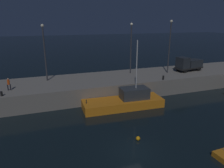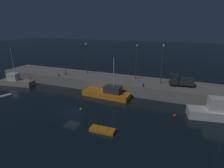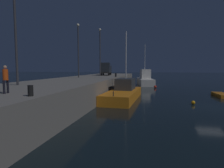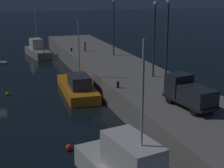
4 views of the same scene
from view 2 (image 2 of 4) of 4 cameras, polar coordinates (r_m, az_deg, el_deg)
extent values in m
plane|color=black|center=(33.71, -12.84, -8.76)|extent=(320.00, 320.00, 0.00)
cube|color=gray|center=(45.96, -1.87, 0.67)|extent=(61.48, 8.71, 2.46)
cube|color=gray|center=(53.38, -27.82, 0.40)|extent=(9.20, 3.95, 1.36)
cube|color=silver|center=(53.53, -28.75, 2.08)|extent=(2.91, 2.31, 1.82)
cylinder|color=silver|center=(52.36, -29.01, 6.42)|extent=(0.14, 0.14, 6.49)
cylinder|color=#262626|center=(50.57, -24.45, 1.09)|extent=(0.10, 0.10, 0.50)
cube|color=orange|center=(39.68, -1.84, -3.23)|extent=(10.72, 3.81, 1.12)
cube|color=#33383D|center=(38.58, 0.25, -1.82)|extent=(3.76, 2.34, 1.45)
cylinder|color=silver|center=(37.37, 0.55, 3.66)|extent=(0.14, 0.14, 6.20)
cylinder|color=#262626|center=(41.69, -7.84, -1.15)|extent=(0.10, 0.10, 0.50)
cube|color=silver|center=(35.46, 30.67, -8.29)|extent=(10.17, 4.62, 1.47)
cube|color=silver|center=(34.87, 31.62, -5.57)|extent=(4.46, 2.75, 2.20)
cube|color=beige|center=(46.30, -31.04, -3.30)|extent=(2.11, 3.11, 0.29)
cube|color=olive|center=(46.10, -31.82, -3.30)|extent=(0.99, 0.45, 0.04)
cube|color=olive|center=(46.39, -30.33, -2.92)|extent=(0.99, 0.45, 0.04)
cube|color=orange|center=(27.45, -3.04, -14.39)|extent=(3.83, 1.61, 0.47)
cube|color=olive|center=(27.60, -4.68, -13.60)|extent=(0.13, 1.32, 0.04)
cube|color=olive|center=(27.05, -1.37, -14.27)|extent=(0.13, 1.32, 0.04)
sphere|color=orange|center=(34.13, -9.87, -7.83)|extent=(0.42, 0.42, 0.42)
sphere|color=red|center=(33.07, 19.26, -9.41)|extent=(0.54, 0.54, 0.54)
cylinder|color=#38383D|center=(48.83, -7.99, 7.72)|extent=(0.20, 0.20, 7.76)
sphere|color=#F9EFCC|center=(48.28, -8.20, 12.46)|extent=(0.44, 0.44, 0.44)
cylinder|color=#38383D|center=(43.68, 7.72, 6.60)|extent=(0.20, 0.20, 7.88)
sphere|color=#F9EFCC|center=(43.06, 7.95, 11.98)|extent=(0.44, 0.44, 0.44)
cylinder|color=#38383D|center=(40.87, 15.58, 5.62)|extent=(0.20, 0.20, 8.31)
sphere|color=#F9EFCC|center=(40.21, 16.10, 11.66)|extent=(0.44, 0.44, 0.44)
cylinder|color=black|center=(40.60, 18.92, -0.20)|extent=(0.93, 0.39, 0.90)
cylinder|color=black|center=(42.13, 18.80, 0.46)|extent=(0.93, 0.39, 0.90)
cylinder|color=black|center=(41.00, 23.48, -0.57)|extent=(0.93, 0.39, 0.90)
cylinder|color=black|center=(42.51, 23.20, 0.10)|extent=(0.93, 0.39, 0.90)
cube|color=black|center=(41.49, 21.13, 0.11)|extent=(5.32, 2.53, 0.25)
cube|color=#23282D|center=(41.05, 19.17, 1.68)|extent=(1.86, 2.10, 1.85)
cube|color=#23282D|center=(41.40, 22.51, 1.00)|extent=(3.19, 2.26, 1.25)
cylinder|color=black|center=(49.54, -14.32, 3.34)|extent=(0.13, 0.13, 0.77)
cylinder|color=black|center=(49.71, -14.62, 3.36)|extent=(0.13, 0.13, 0.77)
cylinder|color=#E54C14|center=(49.46, -14.53, 4.14)|extent=(0.31, 0.31, 0.64)
sphere|color=tan|center=(49.36, -14.57, 4.63)|extent=(0.19, 0.19, 0.19)
cylinder|color=black|center=(38.90, 9.86, -0.46)|extent=(0.28, 0.28, 0.64)
cylinder|color=black|center=(48.46, -16.49, 2.71)|extent=(0.28, 0.28, 0.58)
camera|label=1|loc=(27.20, -45.63, 4.37)|focal=33.47mm
camera|label=3|loc=(49.90, -28.83, 3.01)|focal=30.11mm
camera|label=4|loc=(34.28, 64.90, 2.67)|focal=54.98mm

